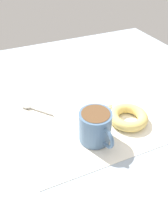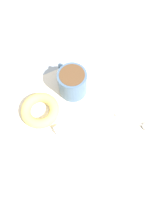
{
  "view_description": "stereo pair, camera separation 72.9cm",
  "coord_description": "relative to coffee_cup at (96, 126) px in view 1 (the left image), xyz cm",
  "views": [
    {
      "loc": [
        17.4,
        41.15,
        41.46
      ],
      "look_at": [
        -2.17,
        -1.98,
        2.3
      ],
      "focal_mm": 35.0,
      "sensor_mm": 36.0,
      "label": 1
    },
    {
      "loc": [
        -13.12,
        -22.97,
        57.71
      ],
      "look_at": [
        -2.17,
        -1.98,
        2.3
      ],
      "focal_mm": 35.0,
      "sensor_mm": 36.0,
      "label": 2
    }
  ],
  "objects": [
    {
      "name": "ground_plane",
      "position": [
        1.32,
        -6.79,
        -5.6
      ],
      "size": [
        120.0,
        120.0,
        2.0
      ],
      "primitive_type": "cube",
      "color": "#99A8B7"
    },
    {
      "name": "napkin",
      "position": [
        -0.85,
        -8.77,
        -4.45
      ],
      "size": [
        35.87,
        35.87,
        0.3
      ],
      "primitive_type": "cube",
      "rotation": [
        0.0,
        0.0,
        -0.02
      ],
      "color": "white",
      "rests_on": "ground_plane"
    },
    {
      "name": "coffee_cup",
      "position": [
        0.0,
        0.0,
        0.0
      ],
      "size": [
        8.1,
        11.31,
        8.33
      ],
      "color": "slate",
      "rests_on": "napkin"
    },
    {
      "name": "donut",
      "position": [
        -11.43,
        -2.33,
        -2.9
      ],
      "size": [
        10.89,
        10.89,
        2.82
      ],
      "primitive_type": "torus",
      "color": "#E5C66B",
      "rests_on": "napkin"
    },
    {
      "name": "spoon",
      "position": [
        12.18,
        -19.35,
        -3.9
      ],
      "size": [
        8.29,
        9.54,
        0.9
      ],
      "color": "#B7B2A8",
      "rests_on": "napkin"
    },
    {
      "name": "sugar_cube",
      "position": [
        -9.36,
        -9.81,
        -3.39
      ],
      "size": [
        1.82,
        1.82,
        1.82
      ],
      "primitive_type": "cube",
      "color": "white",
      "rests_on": "napkin"
    }
  ]
}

